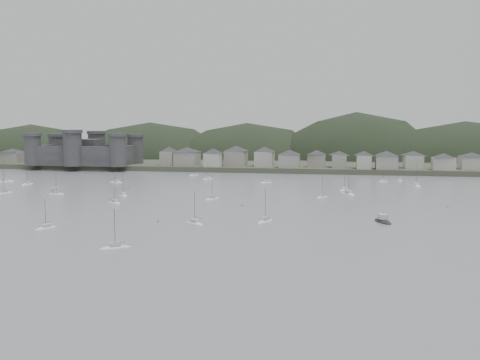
# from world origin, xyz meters

# --- Properties ---
(ground) EXTENTS (900.00, 900.00, 0.00)m
(ground) POSITION_xyz_m (0.00, 0.00, 0.00)
(ground) COLOR slate
(ground) RESTS_ON ground
(far_shore_land) EXTENTS (900.00, 250.00, 3.00)m
(far_shore_land) POSITION_xyz_m (0.00, 295.00, 1.50)
(far_shore_land) COLOR #383D2D
(far_shore_land) RESTS_ON ground
(forested_ridge) EXTENTS (851.55, 103.94, 102.57)m
(forested_ridge) POSITION_xyz_m (4.83, 269.40, -11.28)
(forested_ridge) COLOR black
(forested_ridge) RESTS_ON ground
(castle) EXTENTS (66.00, 43.00, 20.00)m
(castle) POSITION_xyz_m (-120.00, 179.80, 10.96)
(castle) COLOR #333436
(castle) RESTS_ON far_shore_land
(waterfront_town) EXTENTS (451.48, 28.46, 12.92)m
(waterfront_town) POSITION_xyz_m (50.59, 183.34, 8.66)
(waterfront_town) COLOR gray
(waterfront_town) RESTS_ON far_shore_land
(sailboat_lead) EXTENTS (5.51, 6.70, 9.14)m
(sailboat_lead) POSITION_xyz_m (32.47, 73.45, 0.18)
(sailboat_lead) COLOR silver
(sailboat_lead) RESTS_ON ground
(moored_fleet) EXTENTS (259.61, 176.18, 13.24)m
(moored_fleet) POSITION_xyz_m (-21.29, 63.11, 0.18)
(moored_fleet) COLOR silver
(moored_fleet) RESTS_ON ground
(motor_launch_near) EXTENTS (6.02, 9.17, 4.05)m
(motor_launch_near) POSITION_xyz_m (51.24, 24.70, 0.29)
(motor_launch_near) COLOR black
(motor_launch_near) RESTS_ON ground
(motor_launch_far) EXTENTS (7.03, 8.75, 4.00)m
(motor_launch_far) POSITION_xyz_m (-76.22, 68.16, 0.29)
(motor_launch_far) COLOR black
(motor_launch_far) RESTS_ON ground
(mooring_buoys) EXTENTS (159.85, 95.52, 0.70)m
(mooring_buoys) POSITION_xyz_m (-21.91, 56.70, 0.15)
(mooring_buoys) COLOR #B47A3C
(mooring_buoys) RESTS_ON ground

